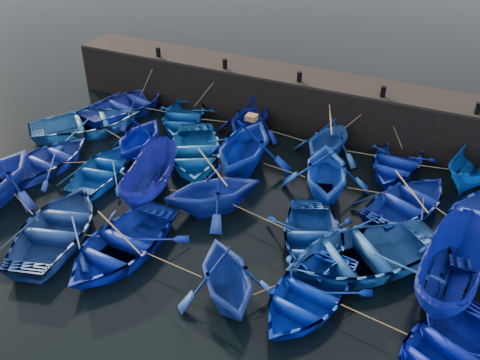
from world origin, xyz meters
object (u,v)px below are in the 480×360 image
at_px(boat_8, 194,151).
at_px(wooden_crate, 251,117).
at_px(boat_0, 127,104).
at_px(boat_13, 47,160).

relative_size(boat_8, wooden_crate, 11.32).
height_order(boat_8, wooden_crate, wooden_crate).
bearing_deg(boat_0, wooden_crate, 179.35).
xyz_separation_m(boat_8, boat_13, (-5.49, -3.43, -0.07)).
relative_size(boat_0, wooden_crate, 11.44).
distance_m(boat_0, wooden_crate, 9.00).
xyz_separation_m(boat_13, wooden_crate, (8.13, 3.81, 2.16)).
relative_size(boat_8, boat_13, 1.16).
bearing_deg(wooden_crate, boat_13, -154.91).
height_order(boat_0, boat_8, boat_0).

